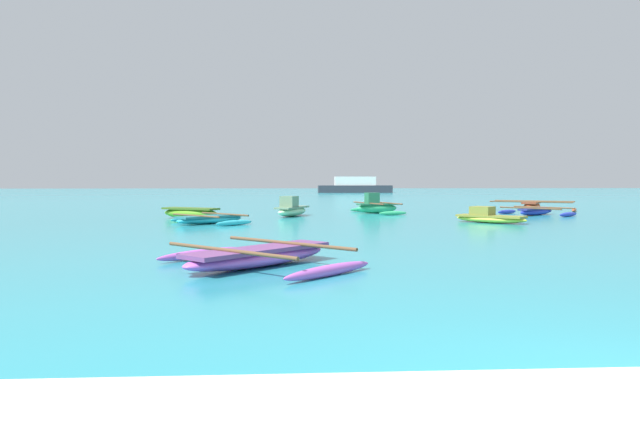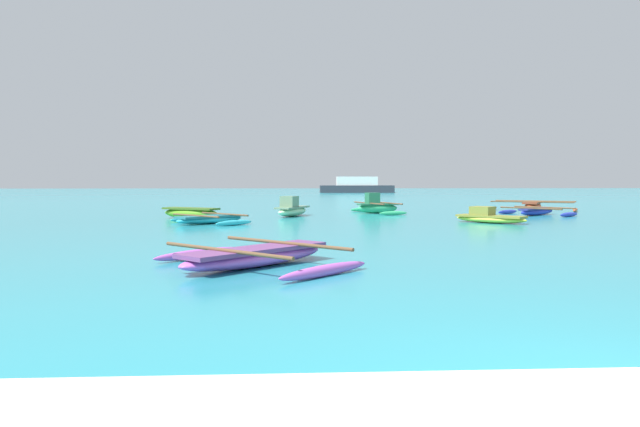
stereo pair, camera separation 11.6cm
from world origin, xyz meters
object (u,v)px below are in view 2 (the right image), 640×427
object	(u,v)px
moored_boat_5	(537,211)
moored_boat_0	(292,209)
moored_boat_7	(377,206)
moored_boat_3	(533,206)
moored_boat_2	(191,213)
moored_boat_1	(489,217)
moored_boat_6	(256,256)
moored_boat_4	(210,219)
distant_ferry	(357,186)

from	to	relation	value
moored_boat_5	moored_boat_0	bearing A→B (deg)	142.04
moored_boat_5	moored_boat_7	bearing A→B (deg)	126.01
moored_boat_3	moored_boat_5	distance (m)	4.02
moored_boat_2	moored_boat_3	world-z (taller)	moored_boat_3
moored_boat_1	moored_boat_7	bearing A→B (deg)	160.63
moored_boat_0	moored_boat_2	distance (m)	4.64
moored_boat_5	moored_boat_6	world-z (taller)	moored_boat_6
moored_boat_6	moored_boat_2	bearing A→B (deg)	58.35
moored_boat_1	moored_boat_5	xyz separation A→B (m)	(4.03, 4.79, -0.04)
moored_boat_2	moored_boat_3	xyz separation A→B (m)	(17.53, 5.58, -0.00)
moored_boat_3	moored_boat_5	world-z (taller)	moored_boat_3
moored_boat_4	moored_boat_7	world-z (taller)	moored_boat_7
moored_boat_5	moored_boat_7	world-z (taller)	moored_boat_7
moored_boat_0	moored_boat_2	size ratio (longest dim) A/B	0.95
moored_boat_0	moored_boat_7	bearing A→B (deg)	-38.04
moored_boat_1	moored_boat_4	xyz separation A→B (m)	(-10.86, 0.28, -0.05)
moored_boat_2	moored_boat_1	bearing A→B (deg)	17.00
moored_boat_1	moored_boat_0	bearing A→B (deg)	-166.64
moored_boat_1	moored_boat_5	size ratio (longest dim) A/B	0.73
moored_boat_6	moored_boat_7	xyz separation A→B (m)	(5.04, 17.64, 0.15)
moored_boat_0	moored_boat_4	size ratio (longest dim) A/B	0.80
moored_boat_2	moored_boat_7	world-z (taller)	moored_boat_7
distant_ferry	moored_boat_7	bearing A→B (deg)	-95.57
moored_boat_1	moored_boat_2	size ratio (longest dim) A/B	0.93
moored_boat_2	moored_boat_7	bearing A→B (deg)	54.44
moored_boat_1	distant_ferry	xyz separation A→B (m)	(1.38, 55.83, 0.68)
distant_ferry	moored_boat_3	bearing A→B (deg)	-85.06
moored_boat_1	moored_boat_7	size ratio (longest dim) A/B	0.67
moored_boat_1	moored_boat_4	world-z (taller)	moored_boat_1
moored_boat_1	moored_boat_3	distance (m)	10.15
moored_boat_0	distant_ferry	world-z (taller)	distant_ferry
moored_boat_2	moored_boat_6	world-z (taller)	moored_boat_2
moored_boat_7	distant_ferry	bearing A→B (deg)	67.27
moored_boat_3	distant_ferry	xyz separation A→B (m)	(-4.09, 47.28, 0.64)
moored_boat_6	moored_boat_7	bearing A→B (deg)	27.78
moored_boat_0	moored_boat_5	xyz separation A→B (m)	(11.73, 0.25, -0.15)
moored_boat_0	moored_boat_1	distance (m)	8.94
moored_boat_1	moored_boat_7	xyz separation A→B (m)	(-3.41, 6.75, 0.12)
moored_boat_5	moored_boat_6	distance (m)	20.04
moored_boat_2	distant_ferry	bearing A→B (deg)	106.56
moored_boat_2	moored_boat_4	world-z (taller)	moored_boat_2
moored_boat_1	distant_ferry	distance (m)	55.85
moored_boat_0	distant_ferry	distance (m)	52.09
moored_boat_6	moored_boat_0	bearing A→B (deg)	40.95
moored_boat_0	moored_boat_4	world-z (taller)	moored_boat_0
moored_boat_0	moored_boat_6	xyz separation A→B (m)	(-0.74, -15.43, -0.14)
moored_boat_1	moored_boat_2	xyz separation A→B (m)	(-12.06, 2.97, 0.04)
moored_boat_0	moored_boat_3	size ratio (longest dim) A/B	0.57
moored_boat_7	moored_boat_4	bearing A→B (deg)	-156.21
moored_boat_0	moored_boat_7	distance (m)	4.83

